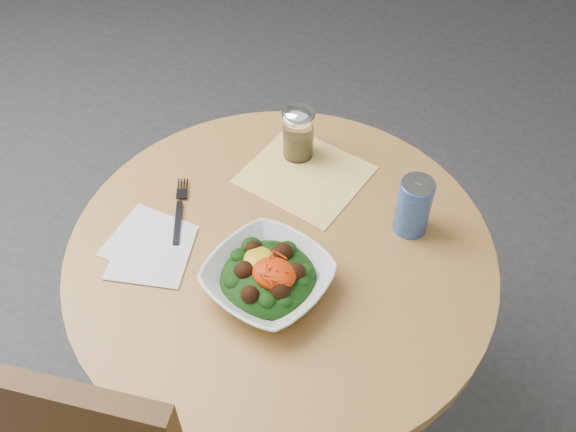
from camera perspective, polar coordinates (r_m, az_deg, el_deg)
The scene contains 8 objects.
ground at distance 1.99m, azimuth -0.47°, elevation -16.48°, with size 6.00×6.00×0.00m, color #303033.
table at distance 1.50m, azimuth -0.60°, elevation -7.67°, with size 0.90×0.90×0.75m.
cloth_napkin at distance 1.49m, azimuth 1.53°, elevation 3.70°, with size 0.26×0.24×0.00m, color #FFB90D.
paper_napkins at distance 1.38m, azimuth -12.16°, elevation -2.70°, with size 0.20×0.21×0.00m.
salad_bowl at distance 1.26m, azimuth -1.77°, elevation -5.48°, with size 0.29×0.29×0.09m.
fork at distance 1.43m, azimuth -9.60°, elevation 0.70°, with size 0.10×0.18×0.00m.
spice_shaker at distance 1.49m, azimuth 0.91°, elevation 7.40°, with size 0.08×0.08×0.14m.
beverage_can at distance 1.36m, azimuth 11.10°, elevation 0.88°, with size 0.07×0.07×0.14m.
Camera 1 is at (0.36, -0.75, 1.81)m, focal length 40.00 mm.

